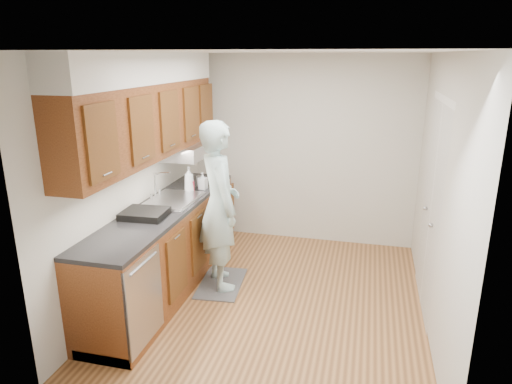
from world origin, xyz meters
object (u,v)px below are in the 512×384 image
soap_bottle_b (203,181)px  steel_can (199,181)px  soda_can (191,186)px  dish_rack (145,214)px  person (219,195)px  soap_bottle_a (189,180)px

soap_bottle_b → steel_can: soap_bottle_b is taller
soda_can → dish_rack: soda_can is taller
steel_can → person: bearing=-53.4°
person → dish_rack: person is taller
soap_bottle_a → soda_can: size_ratio=2.23×
person → soap_bottle_b: (-0.38, 0.52, -0.01)m
person → soap_bottle_b: size_ratio=10.18×
steel_can → soap_bottle_b: bearing=-50.9°
person → soda_can: 0.60m
soap_bottle_b → soap_bottle_a: bearing=-123.7°
steel_can → soap_bottle_a: bearing=-93.7°
soda_can → soap_bottle_b: bearing=61.0°
soap_bottle_a → dish_rack: (-0.11, -0.91, -0.12)m
person → soap_bottle_b: 0.65m
soda_can → dish_rack: size_ratio=0.32×
soap_bottle_a → steel_can: (0.02, 0.27, -0.09)m
soap_bottle_a → steel_can: bearing=86.3°
person → soda_can: person is taller
soap_bottle_b → steel_can: 0.15m
soda_can → soap_bottle_a: bearing=-167.0°
soap_bottle_b → steel_can: (-0.09, 0.11, -0.04)m
dish_rack → soap_bottle_b: bearing=75.6°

